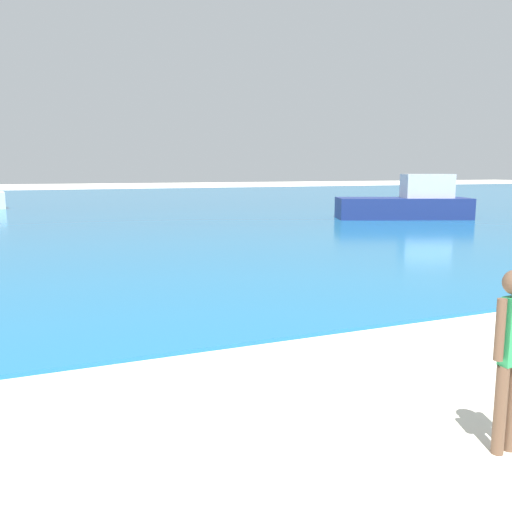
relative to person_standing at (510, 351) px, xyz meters
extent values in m
cube|color=#1E6B9E|center=(-1.04, 33.31, -0.85)|extent=(160.00, 60.00, 0.06)
cylinder|color=brown|center=(0.07, 0.00, -0.50)|extent=(0.10, 0.10, 0.76)
cylinder|color=brown|center=(-0.07, 0.00, -0.50)|extent=(0.10, 0.10, 0.76)
cube|color=#2DA35B|center=(0.00, 0.00, 0.16)|extent=(0.18, 0.12, 0.57)
cylinder|color=brown|center=(-0.14, -0.01, 0.19)|extent=(0.08, 0.08, 0.50)
cube|color=navy|center=(12.55, 17.35, -0.33)|extent=(6.37, 4.10, 0.97)
cube|color=silver|center=(13.56, 16.94, 0.70)|extent=(2.54, 2.09, 1.09)
camera|label=1|loc=(-3.49, -3.00, 1.44)|focal=37.39mm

